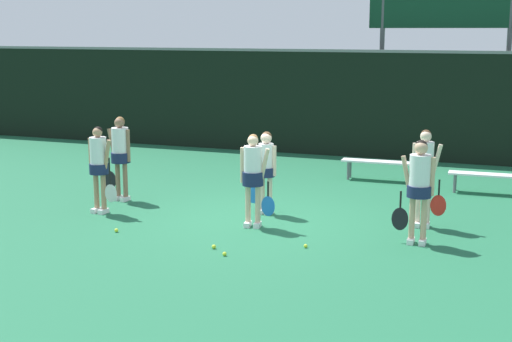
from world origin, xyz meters
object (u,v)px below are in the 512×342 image
object	(u,v)px
tennis_ball_3	(116,230)
player_3	(120,151)
scoreboard	(445,12)
tennis_ball_2	(306,246)
player_1	(253,173)
tennis_ball_0	(225,254)
player_0	(99,162)
tennis_ball_1	(404,221)
player_5	(425,170)
bench_far	(382,164)
player_4	(266,166)
player_2	(419,182)
tennis_ball_4	(214,247)
bench_courtside	(488,177)

from	to	relation	value
tennis_ball_3	player_3	bearing A→B (deg)	118.42
scoreboard	tennis_ball_2	size ratio (longest dim) A/B	79.08
player_1	tennis_ball_3	size ratio (longest dim) A/B	25.07
tennis_ball_0	player_0	bearing A→B (deg)	153.32
player_1	player_0	bearing A→B (deg)	174.53
tennis_ball_1	tennis_ball_2	xyz separation A→B (m)	(-1.29, -2.18, -0.00)
player_5	tennis_ball_1	world-z (taller)	player_5
bench_far	player_3	bearing A→B (deg)	-142.25
player_0	player_5	world-z (taller)	player_5
player_0	tennis_ball_2	bearing A→B (deg)	-4.00
player_0	tennis_ball_3	xyz separation A→B (m)	(1.02, -1.11, -0.98)
bench_far	player_4	xyz separation A→B (m)	(-1.59, -3.92, 0.55)
player_2	tennis_ball_4	world-z (taller)	player_2
scoreboard	player_3	size ratio (longest dim) A/B	2.90
tennis_ball_0	tennis_ball_2	bearing A→B (deg)	38.16
bench_far	bench_courtside	bearing A→B (deg)	-14.48
tennis_ball_1	tennis_ball_4	xyz separation A→B (m)	(-2.71, -2.76, 0.00)
bench_far	player_3	distance (m)	6.27
scoreboard	player_2	xyz separation A→B (m)	(0.62, -9.15, -3.00)
player_3	player_4	xyz separation A→B (m)	(3.26, 0.00, -0.11)
player_3	tennis_ball_1	bearing A→B (deg)	8.68
player_5	player_2	bearing A→B (deg)	-91.53
tennis_ball_0	tennis_ball_4	xyz separation A→B (m)	(-0.31, 0.29, 0.00)
scoreboard	tennis_ball_2	xyz separation A→B (m)	(-1.08, -10.05, -4.04)
player_4	tennis_ball_0	distance (m)	2.94
player_2	player_1	bearing A→B (deg)	179.48
player_1	bench_far	bearing A→B (deg)	65.79
tennis_ball_1	tennis_ball_2	bearing A→B (deg)	-120.63
player_1	tennis_ball_3	world-z (taller)	player_1
player_3	tennis_ball_0	bearing A→B (deg)	-32.08
player_1	tennis_ball_0	distance (m)	2.06
tennis_ball_0	tennis_ball_3	world-z (taller)	same
bench_courtside	player_5	bearing A→B (deg)	-108.60
player_2	tennis_ball_3	world-z (taller)	player_2
player_1	player_5	bearing A→B (deg)	12.78
tennis_ball_3	bench_far	bearing A→B (deg)	58.97
player_2	player_4	xyz separation A→B (m)	(-3.09, 1.01, -0.11)
bench_courtside	tennis_ball_1	size ratio (longest dim) A/B	25.60
player_5	tennis_ball_3	size ratio (longest dim) A/B	26.28
player_4	tennis_ball_0	world-z (taller)	player_4
bench_courtside	bench_far	xyz separation A→B (m)	(-2.46, 0.58, 0.03)
player_1	tennis_ball_4	xyz separation A→B (m)	(-0.14, -1.51, -0.99)
bench_far	player_1	size ratio (longest dim) A/B	1.13
player_4	tennis_ball_4	size ratio (longest dim) A/B	22.88
player_0	tennis_ball_4	bearing A→B (deg)	-18.18
player_3	tennis_ball_3	distance (m)	2.69
player_0	player_1	world-z (taller)	player_0
player_3	tennis_ball_1	distance (m)	6.03
player_5	tennis_ball_2	distance (m)	2.80
tennis_ball_1	player_1	bearing A→B (deg)	-154.10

